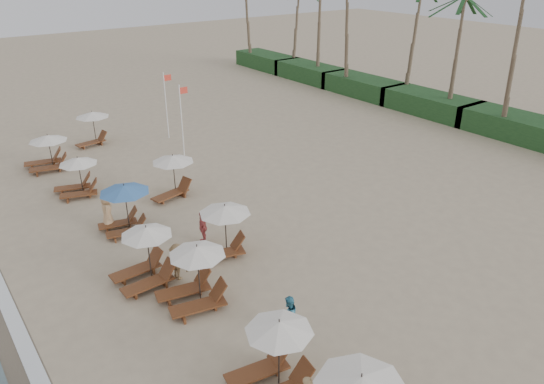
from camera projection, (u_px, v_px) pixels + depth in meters
ground at (375, 301)px, 19.15m from camera, size 160.00×160.00×0.00m
shrub_hedge at (431, 104)px, 41.21m from camera, size 3.20×53.00×1.60m
lounger_station_1 at (272, 360)px, 14.90m from camera, size 2.55×2.17×2.36m
lounger_station_2 at (192, 279)px, 18.61m from camera, size 2.64×2.35×2.36m
lounger_station_3 at (143, 259)px, 19.85m from camera, size 2.53×2.02×2.38m
lounger_station_4 at (123, 207)px, 23.44m from camera, size 2.53×2.32×2.32m
lounger_station_5 at (76, 177)px, 27.21m from camera, size 2.48×2.36×2.07m
lounger_station_6 at (46, 154)px, 30.48m from camera, size 2.74×2.46×2.08m
inland_station_0 at (223, 227)px, 21.54m from camera, size 2.76×2.24×2.22m
inland_station_1 at (171, 174)px, 26.84m from camera, size 2.82×2.24×2.22m
inland_station_2 at (91, 125)px, 34.22m from camera, size 2.72×2.24×2.22m
beachgoer_mid_a at (289, 316)px, 17.24m from camera, size 0.90×0.83×1.48m
beachgoer_mid_b at (177, 262)px, 20.17m from camera, size 0.81×1.12×1.56m
beachgoer_far_a at (203, 227)px, 22.69m from camera, size 0.85×0.99×1.60m
beachgoer_far_b at (107, 211)px, 23.98m from camera, size 0.80×0.97×1.70m
flag_pole_near at (182, 117)px, 31.81m from camera, size 0.60×0.08×4.63m
flag_pole_far at (166, 102)px, 34.98m from camera, size 0.60×0.08×4.63m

